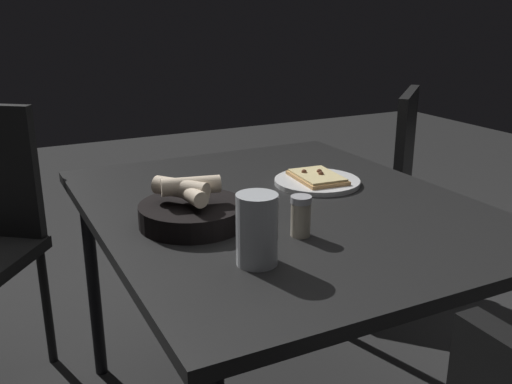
{
  "coord_description": "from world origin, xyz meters",
  "views": [
    {
      "loc": [
        0.69,
        1.22,
        1.19
      ],
      "look_at": [
        0.09,
        0.03,
        0.76
      ],
      "focal_mm": 40.14,
      "sensor_mm": 36.0,
      "label": 1
    }
  ],
  "objects_px": {
    "pizza_plate": "(317,180)",
    "bread_basket": "(191,210)",
    "chair_spare": "(374,176)",
    "pepper_shaker": "(301,218)",
    "beer_glass": "(257,233)",
    "dining_table": "(281,224)"
  },
  "relations": [
    {
      "from": "beer_glass",
      "to": "pepper_shaker",
      "type": "distance_m",
      "value": 0.18
    },
    {
      "from": "bread_basket",
      "to": "pepper_shaker",
      "type": "bearing_deg",
      "value": 138.31
    },
    {
      "from": "pizza_plate",
      "to": "chair_spare",
      "type": "distance_m",
      "value": 0.85
    },
    {
      "from": "beer_glass",
      "to": "pizza_plate",
      "type": "bearing_deg",
      "value": -135.01
    },
    {
      "from": "pizza_plate",
      "to": "bread_basket",
      "type": "distance_m",
      "value": 0.46
    },
    {
      "from": "dining_table",
      "to": "pizza_plate",
      "type": "bearing_deg",
      "value": -149.89
    },
    {
      "from": "pizza_plate",
      "to": "chair_spare",
      "type": "bearing_deg",
      "value": -140.06
    },
    {
      "from": "pepper_shaker",
      "to": "chair_spare",
      "type": "height_order",
      "value": "chair_spare"
    },
    {
      "from": "beer_glass",
      "to": "chair_spare",
      "type": "relative_size",
      "value": 0.17
    },
    {
      "from": "pizza_plate",
      "to": "bread_basket",
      "type": "relative_size",
      "value": 0.98
    },
    {
      "from": "pizza_plate",
      "to": "beer_glass",
      "type": "xyz_separation_m",
      "value": [
        0.39,
        0.39,
        0.05
      ]
    },
    {
      "from": "dining_table",
      "to": "bread_basket",
      "type": "xyz_separation_m",
      "value": [
        0.26,
        0.04,
        0.09
      ]
    },
    {
      "from": "bread_basket",
      "to": "chair_spare",
      "type": "relative_size",
      "value": 0.29
    },
    {
      "from": "beer_glass",
      "to": "pepper_shaker",
      "type": "bearing_deg",
      "value": -150.78
    },
    {
      "from": "pizza_plate",
      "to": "bread_basket",
      "type": "height_order",
      "value": "bread_basket"
    },
    {
      "from": "chair_spare",
      "to": "beer_glass",
      "type": "bearing_deg",
      "value": 41.98
    },
    {
      "from": "bread_basket",
      "to": "beer_glass",
      "type": "relative_size",
      "value": 1.73
    },
    {
      "from": "pepper_shaker",
      "to": "beer_glass",
      "type": "bearing_deg",
      "value": 29.22
    },
    {
      "from": "dining_table",
      "to": "pizza_plate",
      "type": "distance_m",
      "value": 0.21
    },
    {
      "from": "pizza_plate",
      "to": "chair_spare",
      "type": "relative_size",
      "value": 0.28
    },
    {
      "from": "dining_table",
      "to": "bread_basket",
      "type": "bearing_deg",
      "value": 8.13
    },
    {
      "from": "beer_glass",
      "to": "chair_spare",
      "type": "height_order",
      "value": "chair_spare"
    }
  ]
}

